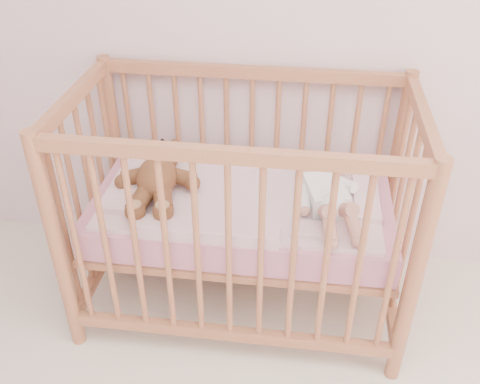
# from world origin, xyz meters

# --- Properties ---
(crib) EXTENTS (1.36, 0.76, 1.00)m
(crib) POSITION_xyz_m (-0.40, 1.60, 0.50)
(crib) COLOR #B8754E
(crib) RESTS_ON floor
(mattress) EXTENTS (1.22, 0.62, 0.13)m
(mattress) POSITION_xyz_m (-0.40, 1.60, 0.49)
(mattress) COLOR pink
(mattress) RESTS_ON crib
(blanket) EXTENTS (1.10, 0.58, 0.06)m
(blanket) POSITION_xyz_m (-0.40, 1.60, 0.56)
(blanket) COLOR #F0A5B0
(blanket) RESTS_ON mattress
(baby) EXTENTS (0.40, 0.61, 0.13)m
(baby) POSITION_xyz_m (-0.07, 1.58, 0.64)
(baby) COLOR white
(baby) RESTS_ON blanket
(teddy_bear) EXTENTS (0.41, 0.55, 0.14)m
(teddy_bear) POSITION_xyz_m (-0.75, 1.58, 0.65)
(teddy_bear) COLOR brown
(teddy_bear) RESTS_ON blanket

